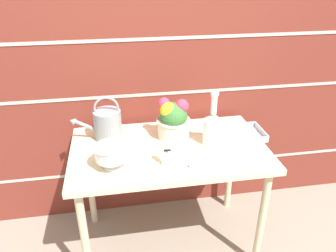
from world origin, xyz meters
The scene contains 10 objects.
ground_plane centered at (0.00, 0.00, 0.00)m, with size 12.00×12.00×0.00m, color gray.
brick_wall centered at (0.00, 0.42, 1.10)m, with size 3.60×0.08×2.20m.
patio_table centered at (0.00, 0.00, 0.66)m, with size 1.13×0.67×0.74m.
watering_can centered at (-0.35, 0.16, 0.84)m, with size 0.31×0.16×0.27m.
crystal_pedestal_bowl centered at (-0.33, -0.15, 0.83)m, with size 0.18×0.18×0.13m.
flower_planter centered at (0.04, 0.12, 0.86)m, with size 0.21×0.21×0.25m.
glass_decanter centered at (0.25, 0.00, 0.85)m, with size 0.11×0.11×0.34m.
figurine_vase centered at (-0.04, -0.18, 0.80)m, with size 0.07×0.07×0.16m.
wire_tray centered at (0.44, 0.05, 0.75)m, with size 0.31×0.21×0.04m.
fallen_petal centered at (0.07, -0.22, 0.74)m, with size 0.01×0.01×0.01m.
Camera 1 is at (-0.28, -1.61, 1.72)m, focal length 35.00 mm.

